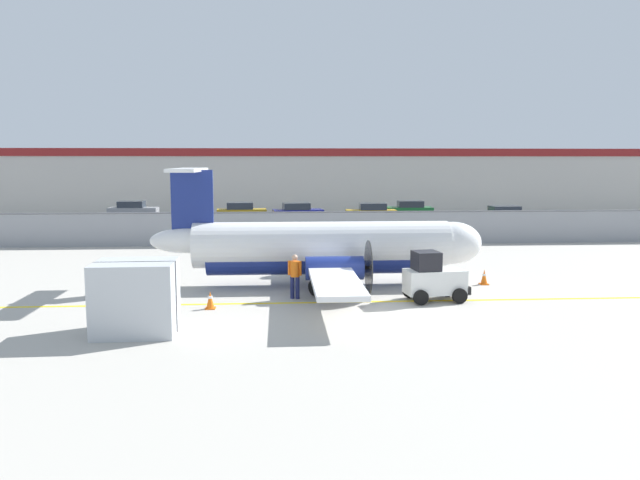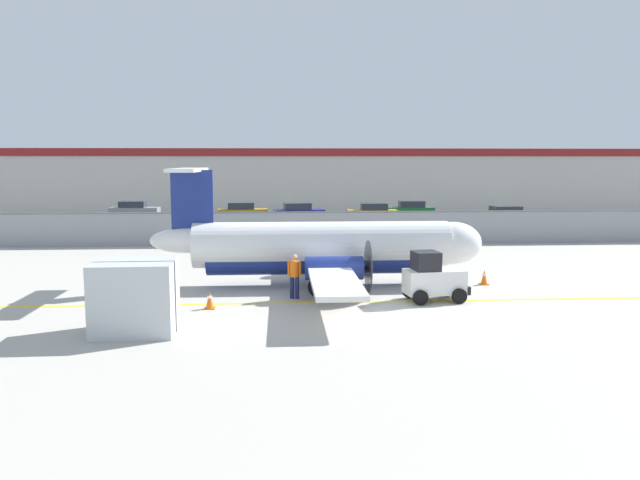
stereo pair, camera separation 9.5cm
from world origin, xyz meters
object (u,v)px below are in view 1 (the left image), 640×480
Objects in this scene: parked_car_3 at (298,212)px; traffic_cone_far_right at (484,277)px; cargo_container at (136,297)px; parked_car_0 at (133,210)px; commuter_airplane at (327,248)px; traffic_cone_far_left at (210,300)px; traffic_cone_near_right at (417,285)px; baggage_tug at (433,278)px; parked_car_2 at (241,212)px; parked_car_5 at (409,210)px; parked_car_6 at (503,216)px; parked_car_1 at (194,220)px; parked_car_4 at (371,213)px; ground_crew_worker at (295,274)px; traffic_cone_near_left at (438,272)px.

traffic_cone_far_right is at bearing -82.88° from parked_car_3.
parked_car_0 is at bearing 101.73° from cargo_container.
commuter_airplane reaches higher than parked_car_3.
commuter_airplane is 6.79m from traffic_cone_far_right.
parked_car_0 reaches higher than traffic_cone_far_left.
parked_car_3 reaches higher than traffic_cone_near_right.
baggage_tug reaches higher than parked_car_2.
parked_car_5 is 9.12m from parked_car_6.
parked_car_6 is (11.90, 25.27, 0.04)m from baggage_tug.
commuter_airplane is 3.65× the size of parked_car_1.
cargo_container reaches higher than parked_car_4.
commuter_airplane reaches higher than ground_crew_worker.
baggage_tug is 10.78m from cargo_container.
parked_car_6 is (30.48, -8.04, 0.00)m from parked_car_0.
baggage_tug reaches higher than traffic_cone_far_right.
traffic_cone_near_left is 0.15× the size of parked_car_4.
baggage_tug is 38.14m from parked_car_0.
parked_car_2 is at bearing -157.98° from ground_crew_worker.
cargo_container is at bearing -145.03° from traffic_cone_near_left.
parked_car_4 is (20.62, -4.08, 0.00)m from parked_car_0.
parked_car_2 is (-8.62, 29.42, 0.58)m from traffic_cone_near_right.
traffic_cone_near_right is at bearing 87.15° from parked_car_4.
commuter_airplane reaches higher than cargo_container.
ground_crew_worker is at bearing -164.73° from traffic_cone_far_right.
parked_car_4 is at bearing -179.28° from ground_crew_worker.
traffic_cone_far_left is 24.75m from parked_car_1.
cargo_container is 0.57× the size of parked_car_2.
parked_car_5 is at bearing 66.82° from traffic_cone_far_left.
traffic_cone_near_left is at bearing 66.45° from baggage_tug.
traffic_cone_near_right is (9.80, 5.15, -0.79)m from cargo_container.
traffic_cone_near_right is at bearing 61.69° from parked_car_6.
parked_car_4 is at bearing -11.17° from parked_car_0.
traffic_cone_near_right is (3.41, -1.78, -1.29)m from commuter_airplane.
traffic_cone_far_right is 30.35m from parked_car_2.
traffic_cone_far_right is at bearing 93.93° from parked_car_4.
cargo_container is at bearing -122.50° from traffic_cone_far_left.
traffic_cone_far_right is at bearing -71.22° from parked_car_2.
cargo_container is 3.81× the size of traffic_cone_far_right.
parked_car_1 is 7.77m from parked_car_2.
parked_car_4 is at bearing -23.04° from parked_car_6.
baggage_tug is 0.57× the size of parked_car_5.
traffic_cone_near_left is 3.22m from traffic_cone_near_right.
parked_car_5 is at bearing 175.57° from ground_crew_worker.
parked_car_6 reaches higher than traffic_cone_near_left.
parked_car_1 is 23.95m from parked_car_6.
traffic_cone_far_right is 26.33m from parked_car_4.
commuter_airplane reaches higher than traffic_cone_near_right.
ground_crew_worker is at bearing -171.57° from traffic_cone_near_right.
parked_car_2 reaches higher than traffic_cone_far_left.
commuter_airplane is at bearing -63.71° from parked_car_0.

